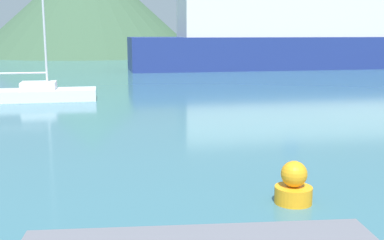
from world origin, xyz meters
The scene contains 5 objects.
sailboat_inner centered at (-8.47, 25.90, 0.45)m, with size 6.36×3.35×10.27m.
ferry_distant centered at (8.98, 50.41, 3.15)m, with size 34.06×14.68×8.80m.
buoy_marker centered at (2.90, 10.61, 0.39)m, with size 0.82×0.82×0.94m.
hill_west centered at (-19.83, 78.87, 8.03)m, with size 35.93×35.93×16.07m.
hill_central centered at (22.18, 82.63, 7.62)m, with size 54.24×54.24×15.24m.
Camera 1 is at (1.23, 0.46, 3.71)m, focal length 45.00 mm.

